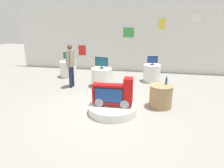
# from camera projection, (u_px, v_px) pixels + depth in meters

# --- Properties ---
(ground_plane) EXTENTS (30.00, 30.00, 0.00)m
(ground_plane) POSITION_uv_depth(u_px,v_px,m) (105.00, 110.00, 6.37)
(ground_plane) COLOR gray
(back_wall_display) EXTENTS (11.96, 0.13, 3.36)m
(back_wall_display) POSITION_uv_depth(u_px,v_px,m) (127.00, 39.00, 10.66)
(back_wall_display) COLOR silver
(back_wall_display) RESTS_ON ground
(main_display_pedestal) EXTENTS (1.46, 1.46, 0.24)m
(main_display_pedestal) POSITION_uv_depth(u_px,v_px,m) (113.00, 109.00, 6.16)
(main_display_pedestal) COLOR silver
(main_display_pedestal) RESTS_ON ground
(novelty_firetruck_tv) EXTENTS (1.17, 0.41, 0.87)m
(novelty_firetruck_tv) POSITION_uv_depth(u_px,v_px,m) (113.00, 94.00, 6.01)
(novelty_firetruck_tv) COLOR gray
(novelty_firetruck_tv) RESTS_ON main_display_pedestal
(display_pedestal_left_rear) EXTENTS (0.75, 0.75, 0.76)m
(display_pedestal_left_rear) POSITION_uv_depth(u_px,v_px,m) (152.00, 73.00, 9.15)
(display_pedestal_left_rear) COLOR silver
(display_pedestal_left_rear) RESTS_ON ground
(tv_on_left_rear) EXTENTS (0.44, 0.19, 0.38)m
(tv_on_left_rear) POSITION_uv_depth(u_px,v_px,m) (153.00, 60.00, 8.96)
(tv_on_left_rear) COLOR black
(tv_on_left_rear) RESTS_ON display_pedestal_left_rear
(display_pedestal_center_rear) EXTENTS (0.78, 0.78, 0.76)m
(display_pedestal_center_rear) POSITION_uv_depth(u_px,v_px,m) (68.00, 69.00, 9.90)
(display_pedestal_center_rear) COLOR silver
(display_pedestal_center_rear) RESTS_ON ground
(tv_on_center_rear) EXTENTS (0.49, 0.22, 0.44)m
(tv_on_center_rear) POSITION_uv_depth(u_px,v_px,m) (67.00, 56.00, 9.71)
(tv_on_center_rear) COLOR black
(tv_on_center_rear) RESTS_ON display_pedestal_center_rear
(display_pedestal_right_rear) EXTENTS (0.84, 0.84, 0.76)m
(display_pedestal_right_rear) POSITION_uv_depth(u_px,v_px,m) (102.00, 77.00, 8.51)
(display_pedestal_right_rear) COLOR silver
(display_pedestal_right_rear) RESTS_ON ground
(tv_on_right_rear) EXTENTS (0.55, 0.18, 0.46)m
(tv_on_right_rear) POSITION_uv_depth(u_px,v_px,m) (101.00, 62.00, 8.31)
(tv_on_right_rear) COLOR black
(tv_on_right_rear) RESTS_ON display_pedestal_right_rear
(side_table_round) EXTENTS (0.73, 0.73, 0.72)m
(side_table_round) POSITION_uv_depth(u_px,v_px,m) (161.00, 96.00, 6.48)
(side_table_round) COLOR #9E7F56
(side_table_round) RESTS_ON ground
(bottle_on_side_table) EXTENTS (0.06, 0.06, 0.25)m
(bottle_on_side_table) POSITION_uv_depth(u_px,v_px,m) (166.00, 81.00, 6.44)
(bottle_on_side_table) COLOR navy
(bottle_on_side_table) RESTS_ON side_table_round
(shopper_browsing_near_truck) EXTENTS (0.21, 0.56, 1.74)m
(shopper_browsing_near_truck) POSITION_uv_depth(u_px,v_px,m) (71.00, 63.00, 8.22)
(shopper_browsing_near_truck) COLOR #1E233F
(shopper_browsing_near_truck) RESTS_ON ground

